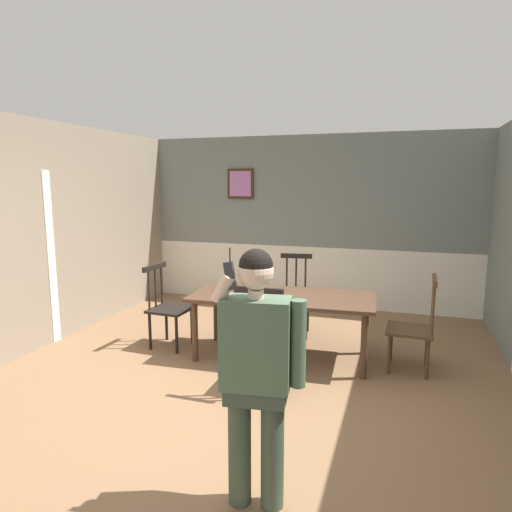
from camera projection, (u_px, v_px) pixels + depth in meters
ground_plane at (233, 393)px, 4.23m from camera, size 7.34×7.34×0.00m
room_back_partition at (308, 225)px, 7.16m from camera, size 5.33×0.17×2.69m
room_left_partition at (1, 240)px, 4.84m from camera, size 0.13×6.67×2.69m
dining_table at (282, 302)px, 5.00m from camera, size 2.06×1.02×0.72m
chair_near_window at (168, 307)px, 5.39m from camera, size 0.47×0.47×0.99m
chair_by_doorway at (295, 297)px, 5.83m from camera, size 0.46×0.46×1.04m
chair_at_table_head at (264, 340)px, 4.23m from camera, size 0.46×0.46×1.04m
chair_opposite_corner at (414, 327)px, 4.68m from camera, size 0.48×0.48×1.01m
person_figure at (257, 365)px, 2.63m from camera, size 0.55×0.28×1.59m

